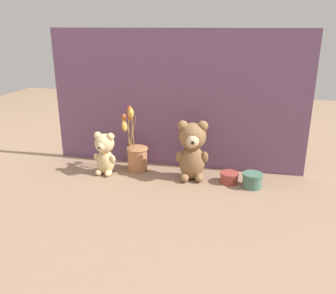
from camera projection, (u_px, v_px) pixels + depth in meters
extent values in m
plane|color=#8E7056|center=(167.00, 178.00, 1.59)|extent=(4.00, 4.00, 0.00)
cube|color=#704C70|center=(175.00, 101.00, 1.64)|extent=(1.19, 0.02, 0.64)
ellipsoid|color=olive|center=(192.00, 162.00, 1.56)|extent=(0.13, 0.11, 0.15)
sphere|color=olive|center=(192.00, 136.00, 1.52)|extent=(0.12, 0.12, 0.12)
sphere|color=#D1B289|center=(193.00, 141.00, 1.48)|extent=(0.06, 0.06, 0.06)
sphere|color=black|center=(193.00, 143.00, 1.46)|extent=(0.02, 0.02, 0.02)
sphere|color=olive|center=(203.00, 126.00, 1.51)|extent=(0.05, 0.05, 0.05)
sphere|color=olive|center=(183.00, 126.00, 1.51)|extent=(0.05, 0.05, 0.05)
ellipsoid|color=olive|center=(204.00, 157.00, 1.54)|extent=(0.04, 0.06, 0.07)
ellipsoid|color=olive|center=(180.00, 157.00, 1.55)|extent=(0.04, 0.06, 0.07)
ellipsoid|color=olive|center=(199.00, 178.00, 1.55)|extent=(0.05, 0.07, 0.04)
ellipsoid|color=olive|center=(185.00, 177.00, 1.55)|extent=(0.05, 0.07, 0.04)
ellipsoid|color=#DBBC84|center=(106.00, 162.00, 1.62)|extent=(0.09, 0.07, 0.11)
sphere|color=#DBBC84|center=(104.00, 143.00, 1.59)|extent=(0.09, 0.09, 0.09)
sphere|color=#D1B289|center=(101.00, 147.00, 1.56)|extent=(0.04, 0.04, 0.04)
sphere|color=black|center=(99.00, 148.00, 1.55)|extent=(0.01, 0.01, 0.01)
sphere|color=#DBBC84|center=(110.00, 137.00, 1.57)|extent=(0.04, 0.04, 0.04)
sphere|color=#DBBC84|center=(98.00, 135.00, 1.59)|extent=(0.04, 0.04, 0.04)
ellipsoid|color=#DBBC84|center=(113.00, 159.00, 1.60)|extent=(0.03, 0.04, 0.05)
ellipsoid|color=#DBBC84|center=(97.00, 157.00, 1.62)|extent=(0.03, 0.04, 0.05)
ellipsoid|color=#DBBC84|center=(108.00, 173.00, 1.61)|extent=(0.03, 0.05, 0.03)
ellipsoid|color=#DBBC84|center=(99.00, 172.00, 1.62)|extent=(0.03, 0.05, 0.03)
cylinder|color=#AD7047|center=(137.00, 159.00, 1.66)|extent=(0.09, 0.09, 0.11)
torus|color=#AD7047|center=(137.00, 149.00, 1.64)|extent=(0.10, 0.10, 0.01)
cylinder|color=olive|center=(133.00, 131.00, 1.64)|extent=(0.03, 0.03, 0.14)
ellipsoid|color=orange|center=(131.00, 116.00, 1.63)|extent=(0.04, 0.04, 0.05)
cylinder|color=olive|center=(129.00, 137.00, 1.61)|extent=(0.03, 0.04, 0.11)
ellipsoid|color=gold|center=(124.00, 126.00, 1.58)|extent=(0.04, 0.04, 0.06)
cylinder|color=olive|center=(132.00, 130.00, 1.63)|extent=(0.01, 0.02, 0.16)
ellipsoid|color=#C65B28|center=(130.00, 112.00, 1.60)|extent=(0.03, 0.03, 0.06)
cylinder|color=olive|center=(129.00, 134.00, 1.62)|extent=(0.01, 0.04, 0.13)
ellipsoid|color=#C65B28|center=(124.00, 120.00, 1.59)|extent=(0.03, 0.04, 0.06)
cylinder|color=olive|center=(133.00, 131.00, 1.60)|extent=(0.02, 0.01, 0.17)
ellipsoid|color=gold|center=(131.00, 113.00, 1.56)|extent=(0.04, 0.04, 0.05)
cylinder|color=#993D33|center=(229.00, 179.00, 1.54)|extent=(0.08, 0.08, 0.04)
cylinder|color=#993D33|center=(229.00, 174.00, 1.53)|extent=(0.08, 0.08, 0.01)
cylinder|color=#47705B|center=(252.00, 182.00, 1.49)|extent=(0.08, 0.08, 0.05)
cylinder|color=#47705B|center=(253.00, 175.00, 1.48)|extent=(0.08, 0.08, 0.01)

